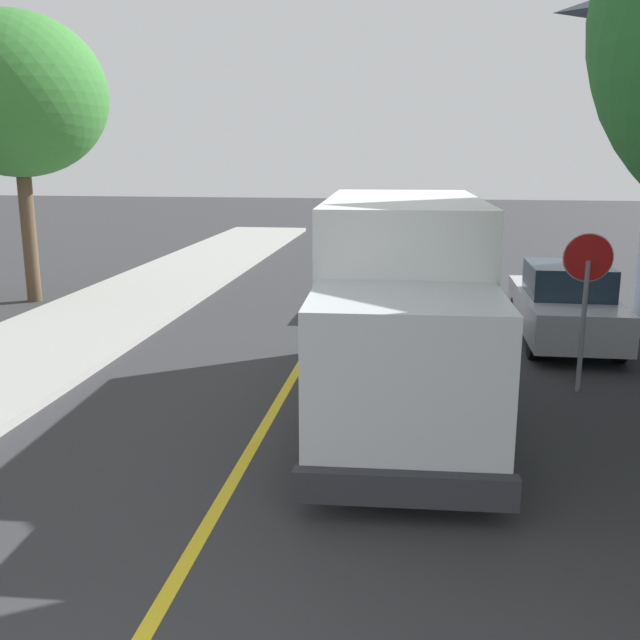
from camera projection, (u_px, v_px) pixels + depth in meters
centre_line_yellow at (293, 377)px, 12.91m from camera, size 0.16×56.00×0.01m
box_truck at (402, 295)px, 11.14m from camera, size 2.71×7.28×3.20m
parked_car_near at (410, 279)px, 18.19m from camera, size 1.85×4.42×1.67m
parked_car_mid at (410, 245)px, 24.69m from camera, size 1.80×4.40×1.67m
parked_van_across at (565, 305)px, 15.11m from camera, size 1.80×4.40×1.67m
stop_sign at (586, 282)px, 11.75m from camera, size 0.80×0.10×2.65m
street_tree_down_block at (16, 96)px, 18.26m from camera, size 4.54×4.54×7.35m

